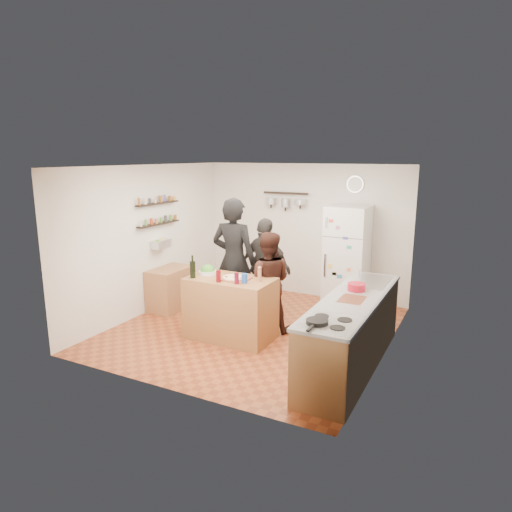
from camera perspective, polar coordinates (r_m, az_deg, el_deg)
The scene contains 26 objects.
room_shell at distance 7.18m, azimuth 1.05°, elevation 1.23°, with size 4.20×4.20×4.20m.
prep_island at distance 6.75m, azimuth -3.19°, elevation -6.53°, with size 1.25×0.72×0.91m, color olive.
pizza_board at distance 6.56m, azimuth -2.72°, elevation -2.85°, with size 0.42×0.34×0.02m, color brown.
pizza at distance 6.55m, azimuth -2.72°, elevation -2.69°, with size 0.34×0.34×0.02m, color #D2C08A.
salad_bowl at distance 6.86m, azimuth -6.06°, elevation -2.06°, with size 0.27×0.27×0.05m, color silver.
wine_bottle at distance 6.67m, azimuth -7.92°, elevation -1.69°, with size 0.08×0.08×0.25m, color black.
wine_glass_near at distance 6.42m, azimuth -4.71°, elevation -2.55°, with size 0.07×0.07×0.16m, color #5D070E.
wine_glass_far at distance 6.32m, azimuth -2.44°, elevation -2.81°, with size 0.06×0.06×0.15m, color #54071F.
pepper_mill at distance 6.43m, azimuth 0.45°, elevation -2.44°, with size 0.05×0.05×0.18m, color #A06443.
salt_canister at distance 6.35m, azimuth -1.45°, elevation -2.81°, with size 0.08×0.08×0.13m, color #1B4194.
person_left at distance 7.26m, azimuth -2.77°, elevation -0.61°, with size 0.74×0.48×2.02m, color black.
person_center at distance 6.91m, azimuth 1.42°, elevation -3.29°, with size 0.75×0.59×1.55m, color black.
person_back at distance 7.55m, azimuth 1.16°, elevation -1.49°, with size 0.97×0.40×1.65m, color #292624.
counter_run at distance 5.98m, azimuth 11.88°, elevation -9.42°, with size 0.63×2.63×0.90m, color #9E7042.
stove_top at distance 4.96m, azimuth 9.15°, elevation -8.27°, with size 0.60×0.62×0.02m, color white.
skillet at distance 4.89m, azimuth 7.65°, elevation -8.15°, with size 0.24×0.24×0.05m, color black.
sink at distance 6.62m, azimuth 14.04°, elevation -3.12°, with size 0.50×0.80×0.03m, color silver.
cutting_board at distance 5.77m, azimuth 11.91°, elevation -5.40°, with size 0.30×0.40×0.02m, color brown.
red_bowl at distance 6.12m, azimuth 12.45°, elevation -3.80°, with size 0.23×0.23×0.10m, color #A91324.
fridge at distance 8.17m, azimuth 11.29°, elevation -0.13°, with size 0.70×0.68×1.80m, color white.
wall_clock at distance 8.31m, azimuth 12.30°, elevation 8.76°, with size 0.30×0.30×0.03m, color silver.
spice_shelf_lower at distance 8.01m, azimuth -12.07°, elevation 3.96°, with size 0.12×1.00×0.03m, color black.
spice_shelf_upper at distance 7.97m, azimuth -12.19°, elevation 6.45°, with size 0.12×1.00×0.03m, color black.
produce_basket at distance 8.05m, azimuth -11.79°, elevation 1.49°, with size 0.18×0.35×0.14m, color silver.
side_table at distance 8.14m, azimuth -10.65°, elevation -4.03°, with size 0.50×0.80×0.73m, color #AC7B48.
pot_rack at distance 8.67m, azimuth 3.71°, elevation 7.85°, with size 0.90×0.04×0.04m, color black.
Camera 1 is at (3.10, -5.93, 2.66)m, focal length 32.00 mm.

